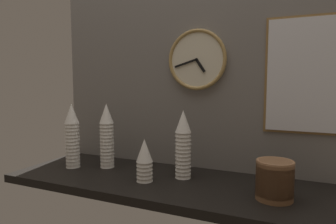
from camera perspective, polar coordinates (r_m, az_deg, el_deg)
ground_plane at (r=151.01cm, az=0.02°, el=-13.35°), size 160.00×56.00×4.00cm
wall_tiled_back at (r=167.46cm, az=3.75°, el=7.46°), size 160.00×3.00×105.00cm
cup_stack_center at (r=144.92cm, az=-4.50°, el=-9.12°), size 7.93×7.93×20.54cm
cup_stack_left at (r=170.09cm, az=-11.58°, el=-4.40°), size 7.93×7.93×35.65cm
cup_stack_center_right at (r=148.26cm, az=2.89°, el=-6.14°), size 7.93×7.93×33.76cm
cup_stack_far_left at (r=174.76cm, az=-17.77°, el=-4.29°), size 7.93×7.93×35.65cm
bowl_stack_far_right at (r=130.69cm, az=19.65°, el=-11.96°), size 15.06×15.06×16.06cm
wall_clock at (r=162.83cm, az=5.53°, el=9.88°), size 32.53×2.70×32.53cm
menu_board at (r=154.83cm, az=24.64°, el=6.38°), size 36.06×1.32×55.47cm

